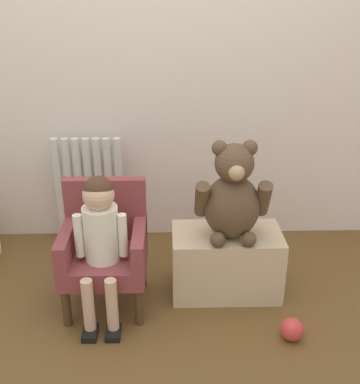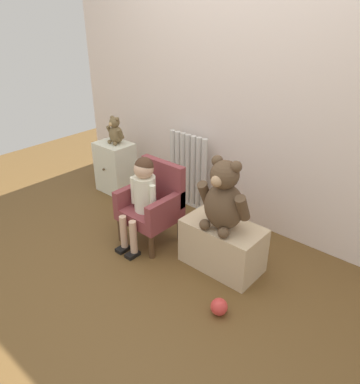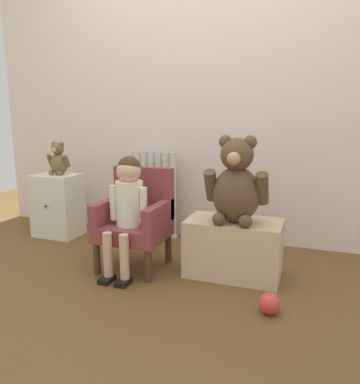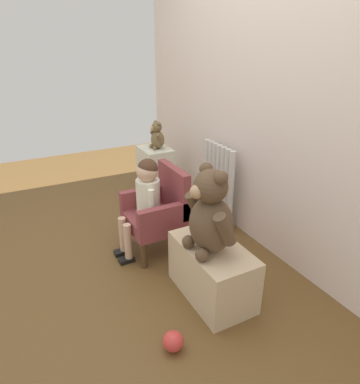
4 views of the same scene
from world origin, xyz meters
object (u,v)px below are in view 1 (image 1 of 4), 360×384
child_armchair (105,246)px  low_bench (226,262)px  child_figure (100,229)px  radiator (90,192)px  toy_ball (292,329)px  large_teddy_bear (233,197)px

child_armchair → low_bench: size_ratio=1.12×
child_armchair → child_figure: bearing=-90.0°
child_armchair → child_figure: 0.19m
radiator → child_figure: 0.76m
child_armchair → toy_ball: (0.90, -0.33, -0.27)m
low_bench → toy_ball: low_bench is taller
low_bench → toy_ball: 0.50m
large_teddy_bear → child_figure: bearing=-167.8°
child_armchair → toy_ball: bearing=-20.4°
child_figure → child_armchair: bearing=90.0°
radiator → child_figure: child_figure is taller
child_armchair → toy_ball: size_ratio=5.90×
radiator → toy_ball: size_ratio=6.37×
low_bench → large_teddy_bear: size_ratio=1.11×
toy_ball → child_figure: bearing=165.8°
large_teddy_bear → toy_ball: bearing=-54.8°
child_figure → low_bench: child_figure is taller
child_armchair → toy_ball: child_armchair is taller
radiator → large_teddy_bear: size_ratio=1.35×
radiator → large_teddy_bear: bearing=-36.2°
radiator → toy_ball: bearing=-41.9°
low_bench → radiator: bearing=145.1°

